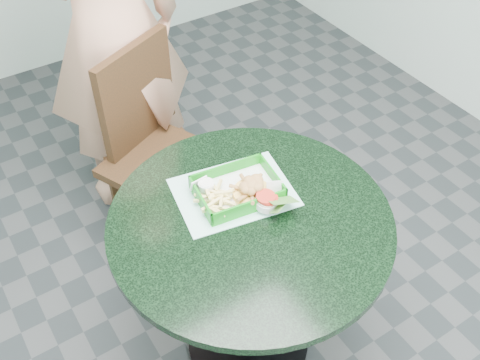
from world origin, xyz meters
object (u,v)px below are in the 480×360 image
food_basket (237,195)px  crab_sandwich (253,191)px  cafe_table (250,255)px  sauce_ramekin (207,193)px  dining_chair (152,138)px

food_basket → crab_sandwich: (0.04, -0.04, 0.03)m
crab_sandwich → cafe_table: bearing=-127.7°
food_basket → sauce_ramekin: sauce_ramekin is taller
cafe_table → dining_chair: bearing=88.6°
dining_chair → food_basket: (0.00, -0.69, 0.23)m
cafe_table → sauce_ramekin: sauce_ramekin is taller
food_basket → crab_sandwich: crab_sandwich is taller
dining_chair → crab_sandwich: (0.04, -0.73, 0.27)m
sauce_ramekin → crab_sandwich: bearing=-30.6°
dining_chair → cafe_table: bearing=-116.1°
crab_sandwich → sauce_ramekin: crab_sandwich is taller
cafe_table → food_basket: size_ratio=3.42×
cafe_table → dining_chair: dining_chair is taller
cafe_table → sauce_ramekin: (-0.07, 0.15, 0.22)m
dining_chair → sauce_ramekin: size_ratio=17.49×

